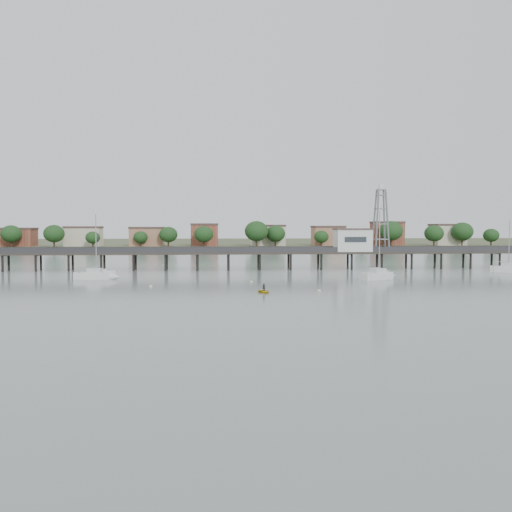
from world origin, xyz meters
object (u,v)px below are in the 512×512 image
Objects in this scene: sailboat_e at (512,269)px; sailboat_c at (382,276)px; pier at (244,253)px; sailboat_b at (101,276)px; lattice_tower at (381,220)px; yellow_dinghy at (264,293)px; white_tender at (106,272)px.

sailboat_c reaches higher than sailboat_e.
pier is 57.66m from sailboat_e.
pier is at bearing 41.32° from sailboat_b.
sailboat_c is at bearing -106.13° from lattice_tower.
sailboat_e is (56.20, -12.48, -3.14)m from pier.
sailboat_b is 4.39× the size of yellow_dinghy.
pier reaches higher than white_tender.
sailboat_c is (52.03, -3.72, -0.00)m from sailboat_b.
yellow_dinghy is at bearing -172.78° from sailboat_c.
sailboat_b reaches higher than sailboat_e.
pier is at bearing 74.53° from yellow_dinghy.
sailboat_e reaches higher than white_tender.
sailboat_e is 3.99× the size of yellow_dinghy.
sailboat_c is (-31.94, -12.54, -0.01)m from sailboat_e.
yellow_dinghy is (-23.97, -20.02, -0.64)m from sailboat_c.
sailboat_e is at bearing -24.72° from white_tender.
yellow_dinghy is at bearing -36.41° from sailboat_b.
sailboat_c reaches higher than yellow_dinghy.
lattice_tower reaches higher than sailboat_c.
sailboat_b is 1.10× the size of sailboat_e.
yellow_dinghy is (-31.21, -45.04, -11.10)m from lattice_tower.
sailboat_c is at bearing -38.77° from white_tender.
lattice_tower is 5.38× the size of yellow_dinghy.
yellow_dinghy is at bearing -73.43° from white_tender.
lattice_tower reaches higher than sailboat_b.
sailboat_e reaches higher than pier.
sailboat_b is at bearing -147.16° from sailboat_e.
sailboat_b reaches higher than white_tender.
sailboat_e is (83.97, 8.82, 0.01)m from sailboat_b.
yellow_dinghy is (-55.91, -32.55, -0.65)m from sailboat_e.
white_tender is (-28.67, -10.37, -3.41)m from pier.
sailboat_b is at bearing -160.23° from lattice_tower.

